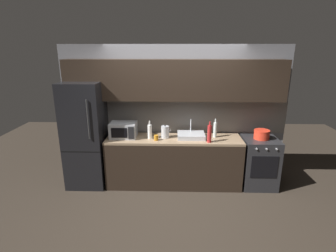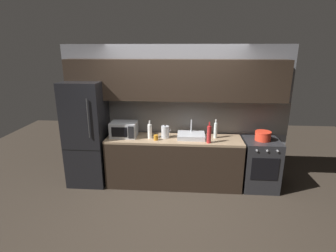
% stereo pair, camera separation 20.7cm
% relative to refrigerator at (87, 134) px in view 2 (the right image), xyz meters
% --- Properties ---
extents(ground_plane, '(10.00, 10.00, 0.00)m').
position_rel_refrigerator_xyz_m(ground_plane, '(1.58, -0.90, -0.94)').
color(ground_plane, '#2D261E').
extents(back_wall, '(4.14, 0.44, 2.50)m').
position_rel_refrigerator_xyz_m(back_wall, '(1.58, 0.30, 0.61)').
color(back_wall, slate).
rests_on(back_wall, ground).
extents(counter_run, '(2.40, 0.60, 0.90)m').
position_rel_refrigerator_xyz_m(counter_run, '(1.58, 0.00, -0.49)').
color(counter_run, black).
rests_on(counter_run, ground).
extents(refrigerator, '(0.68, 0.69, 1.89)m').
position_rel_refrigerator_xyz_m(refrigerator, '(0.00, 0.00, 0.00)').
color(refrigerator, black).
rests_on(refrigerator, ground).
extents(oven_range, '(0.60, 0.62, 0.90)m').
position_rel_refrigerator_xyz_m(oven_range, '(3.12, -0.00, -0.49)').
color(oven_range, '#232326').
rests_on(oven_range, ground).
extents(microwave, '(0.46, 0.35, 0.27)m').
position_rel_refrigerator_xyz_m(microwave, '(0.68, 0.02, 0.09)').
color(microwave, '#A8AAAF').
rests_on(microwave, counter_run).
extents(sink_basin, '(0.48, 0.38, 0.30)m').
position_rel_refrigerator_xyz_m(sink_basin, '(1.88, 0.03, -0.00)').
color(sink_basin, '#ADAFB5').
rests_on(sink_basin, counter_run).
extents(kettle, '(0.17, 0.14, 0.24)m').
position_rel_refrigerator_xyz_m(kettle, '(1.42, 0.01, 0.06)').
color(kettle, '#B7BABF').
rests_on(kettle, counter_run).
extents(wine_bottle_white, '(0.08, 0.08, 0.32)m').
position_rel_refrigerator_xyz_m(wine_bottle_white, '(1.16, -0.04, 0.09)').
color(wine_bottle_white, silver).
rests_on(wine_bottle_white, counter_run).
extents(wine_bottle_red, '(0.07, 0.07, 0.36)m').
position_rel_refrigerator_xyz_m(wine_bottle_red, '(2.18, -0.20, 0.11)').
color(wine_bottle_red, '#A82323').
rests_on(wine_bottle_red, counter_run).
extents(wine_bottle_clear, '(0.06, 0.06, 0.34)m').
position_rel_refrigerator_xyz_m(wine_bottle_clear, '(2.31, 0.06, 0.10)').
color(wine_bottle_clear, silver).
rests_on(wine_bottle_clear, counter_run).
extents(mug_amber, '(0.07, 0.07, 0.09)m').
position_rel_refrigerator_xyz_m(mug_amber, '(1.27, -0.13, 0.00)').
color(mug_amber, '#B27019').
rests_on(mug_amber, counter_run).
extents(cooking_pot, '(0.27, 0.27, 0.16)m').
position_rel_refrigerator_xyz_m(cooking_pot, '(3.12, 0.00, 0.04)').
color(cooking_pot, red).
rests_on(cooking_pot, oven_range).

